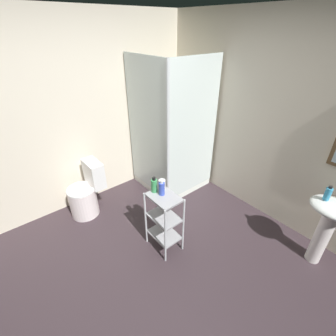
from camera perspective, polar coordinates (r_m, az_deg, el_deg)
ground_plane at (r=2.77m, az=-2.32°, el=-25.35°), size 4.20×4.20×0.02m
wall_back at (r=3.19m, az=24.95°, el=8.97°), size 4.20×0.14×2.50m
wall_left at (r=3.39m, az=-22.64°, el=10.64°), size 0.10×4.20×2.50m
shower_stall at (r=3.74m, az=0.69°, el=1.60°), size 0.92×0.92×2.00m
pedestal_sink at (r=2.99m, az=34.00°, el=-10.42°), size 0.46×0.37×0.81m
toilet at (r=3.47m, az=-18.94°, el=-5.85°), size 0.37×0.49×0.76m
storage_cart at (r=2.74m, az=-0.94°, el=-11.83°), size 0.38×0.28×0.74m
hand_soap_bottle at (r=2.82m, az=33.82°, el=-5.08°), size 0.06×0.06×0.16m
shampoo_bottle_blue at (r=2.53m, az=-1.51°, el=-4.85°), size 0.06×0.06×0.18m
body_wash_bottle_green at (r=2.57m, az=-3.32°, el=-4.14°), size 0.07×0.07×0.18m
rinse_cup at (r=2.63m, az=-1.43°, el=-3.89°), size 0.08×0.08×0.10m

